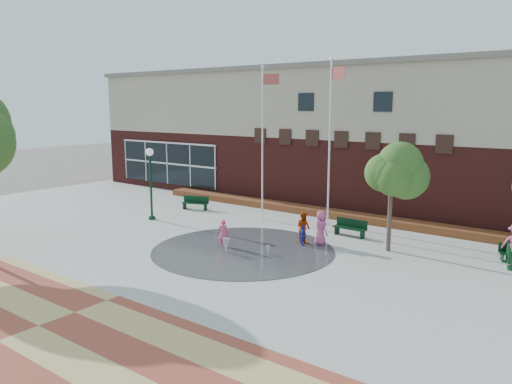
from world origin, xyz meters
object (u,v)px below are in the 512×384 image
Objects in this scene: flagpole_right at (330,134)px; flagpole_left at (263,136)px; child_splash at (223,233)px; bench_left at (195,205)px.

flagpole_left is at bearing -143.16° from flagpole_right.
flagpole_right is 8.36m from child_splash.
child_splash is at bearing -58.12° from bench_left.
child_splash is (1.91, -5.80, -4.23)m from flagpole_left.
bench_left is (-8.83, -1.46, -4.80)m from flagpole_right.
flagpole_right is at bearing -11.11° from bench_left.
flagpole_left reaches higher than child_splash.
flagpole_right is (3.73, 1.07, 0.18)m from flagpole_left.
flagpole_right is 10.16m from bench_left.
bench_left is 8.86m from child_splash.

